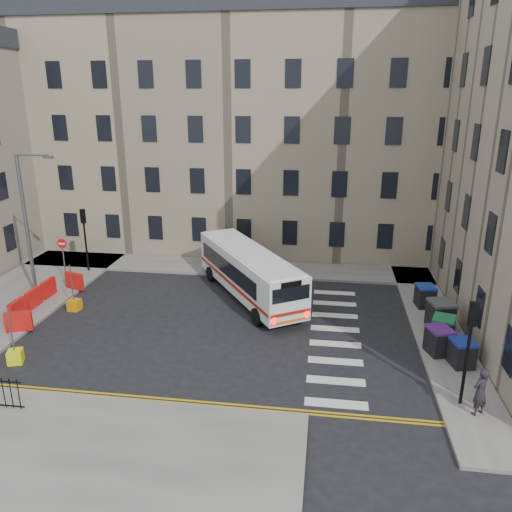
% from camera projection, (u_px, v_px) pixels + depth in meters
% --- Properties ---
extents(ground, '(120.00, 120.00, 0.00)m').
position_uv_depth(ground, '(255.00, 327.00, 25.10)').
color(ground, black).
rests_on(ground, ground).
extents(pavement_north, '(36.00, 3.20, 0.15)m').
position_uv_depth(pavement_north, '(186.00, 265.00, 33.98)').
color(pavement_north, slate).
rests_on(pavement_north, ground).
extents(pavement_east, '(2.40, 26.00, 0.15)m').
position_uv_depth(pavement_east, '(426.00, 305.00, 27.63)').
color(pavement_east, slate).
rests_on(pavement_east, ground).
extents(pavement_west, '(6.00, 22.00, 0.15)m').
position_uv_depth(pavement_west, '(10.00, 302.00, 27.91)').
color(pavement_west, slate).
rests_on(pavement_west, ground).
extents(pavement_sw, '(20.00, 6.00, 0.15)m').
position_uv_depth(pavement_sw, '(4.00, 444.00, 16.61)').
color(pavement_sw, slate).
rests_on(pavement_sw, ground).
extents(terrace_north, '(38.30, 10.80, 17.20)m').
position_uv_depth(terrace_north, '(193.00, 129.00, 37.97)').
color(terrace_north, gray).
rests_on(terrace_north, ground).
extents(traffic_light_east, '(0.28, 0.22, 4.10)m').
position_uv_depth(traffic_light_east, '(470.00, 338.00, 17.87)').
color(traffic_light_east, black).
rests_on(traffic_light_east, pavement_east).
extents(traffic_light_nw, '(0.28, 0.22, 4.10)m').
position_uv_depth(traffic_light_nw, '(84.00, 230.00, 31.95)').
color(traffic_light_nw, black).
rests_on(traffic_light_nw, pavement_west).
extents(streetlamp, '(0.50, 0.22, 8.14)m').
position_uv_depth(streetlamp, '(26.00, 225.00, 27.40)').
color(streetlamp, '#595B5E').
rests_on(streetlamp, pavement_west).
extents(no_entry_north, '(0.60, 0.08, 3.00)m').
position_uv_depth(no_entry_north, '(63.00, 251.00, 30.39)').
color(no_entry_north, '#595B5E').
rests_on(no_entry_north, pavement_west).
extents(roadworks_barriers, '(1.66, 6.26, 1.00)m').
position_uv_depth(roadworks_barriers, '(40.00, 299.00, 26.97)').
color(roadworks_barriers, red).
rests_on(roadworks_barriers, pavement_west).
extents(bus, '(7.38, 9.72, 2.75)m').
position_uv_depth(bus, '(249.00, 271.00, 28.41)').
color(bus, white).
rests_on(bus, ground).
extents(wheelie_bin_a, '(1.12, 1.22, 1.16)m').
position_uv_depth(wheelie_bin_a, '(462.00, 353.00, 21.15)').
color(wheelie_bin_a, black).
rests_on(wheelie_bin_a, pavement_east).
extents(wheelie_bin_b, '(1.26, 1.36, 1.23)m').
position_uv_depth(wheelie_bin_b, '(439.00, 341.00, 22.13)').
color(wheelie_bin_b, black).
rests_on(wheelie_bin_b, pavement_east).
extents(wheelie_bin_c, '(1.27, 1.36, 1.23)m').
position_uv_depth(wheelie_bin_c, '(443.00, 329.00, 23.20)').
color(wheelie_bin_c, black).
rests_on(wheelie_bin_c, pavement_east).
extents(wheelie_bin_d, '(1.36, 1.48, 1.39)m').
position_uv_depth(wheelie_bin_d, '(440.00, 314.00, 24.55)').
color(wheelie_bin_d, black).
rests_on(wheelie_bin_d, pavement_east).
extents(wheelie_bin_e, '(1.09, 1.21, 1.20)m').
position_uv_depth(wheelie_bin_e, '(425.00, 296.00, 27.07)').
color(wheelie_bin_e, black).
rests_on(wheelie_bin_e, pavement_east).
extents(pedestrian, '(0.80, 0.75, 1.84)m').
position_uv_depth(pedestrian, '(480.00, 392.00, 17.80)').
color(pedestrian, black).
rests_on(pedestrian, pavement_east).
extents(bollard_yellow, '(0.66, 0.66, 0.60)m').
position_uv_depth(bollard_yellow, '(74.00, 305.00, 27.03)').
color(bollard_yellow, orange).
rests_on(bollard_yellow, ground).
extents(bollard_chevron, '(0.78, 0.78, 0.60)m').
position_uv_depth(bollard_chevron, '(15.00, 357.00, 21.72)').
color(bollard_chevron, '#EAEA0D').
rests_on(bollard_chevron, ground).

